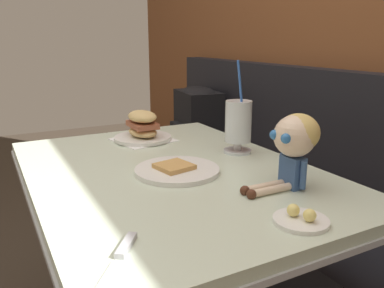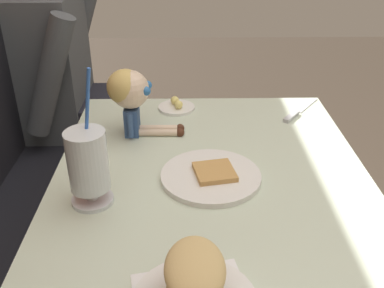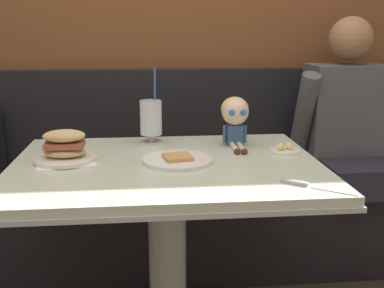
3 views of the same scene
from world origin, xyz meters
name	(u,v)px [view 1 (image 1 of 3)]	position (x,y,z in m)	size (l,w,h in m)	color
wood_panel_wall	(379,17)	(0.00, 1.05, 1.20)	(4.40, 0.08, 2.40)	brown
booth_bench	(313,242)	(0.00, 0.81, 0.33)	(2.60, 0.48, 1.00)	black
diner_table	(171,227)	(0.00, 0.18, 0.54)	(1.11, 0.81, 0.74)	beige
toast_plate	(177,170)	(0.04, 0.18, 0.75)	(0.25, 0.25, 0.03)	white
milkshake_glass	(238,124)	(-0.05, 0.46, 0.84)	(0.10, 0.10, 0.32)	silver
sandwich_plate	(143,129)	(-0.36, 0.23, 0.79)	(0.23, 0.23, 0.12)	white
butter_saucer	(301,219)	(0.46, 0.27, 0.75)	(0.12, 0.12, 0.04)	white
butter_knife	(121,255)	(0.41, -0.11, 0.74)	(0.20, 0.16, 0.01)	silver
seated_doll	(294,140)	(0.29, 0.40, 0.87)	(0.11, 0.22, 0.20)	#385689
backpack	(197,121)	(-0.93, 0.78, 0.66)	(0.32, 0.28, 0.41)	black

